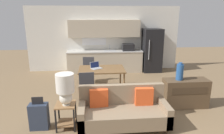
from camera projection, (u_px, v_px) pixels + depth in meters
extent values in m
plane|color=#7F6647|center=(116.00, 126.00, 4.39)|extent=(20.00, 20.00, 0.00)
cube|color=silver|center=(104.00, 39.00, 8.48)|extent=(6.40, 0.06, 2.70)
cube|color=white|center=(94.00, 34.00, 8.36)|extent=(1.00, 0.01, 0.91)
cube|color=beige|center=(105.00, 62.00, 8.40)|extent=(3.08, 0.62, 0.86)
cube|color=silver|center=(105.00, 51.00, 8.28)|extent=(3.11, 0.65, 0.04)
cube|color=#B2B5B7|center=(110.00, 51.00, 8.24)|extent=(0.48, 0.36, 0.01)
cylinder|color=#B7BABC|center=(110.00, 47.00, 8.38)|extent=(0.02, 0.02, 0.24)
cube|color=beige|center=(104.00, 28.00, 8.17)|extent=(2.93, 0.34, 0.70)
cube|color=black|center=(128.00, 47.00, 8.27)|extent=(0.48, 0.36, 0.28)
cube|color=black|center=(152.00, 50.00, 8.38)|extent=(0.75, 0.72, 1.80)
cylinder|color=silver|center=(149.00, 50.00, 7.97)|extent=(0.02, 0.02, 0.81)
cube|color=brown|center=(102.00, 69.00, 6.20)|extent=(1.41, 0.96, 0.04)
cylinder|color=brown|center=(80.00, 86.00, 5.84)|extent=(0.05, 0.05, 0.70)
cylinder|color=brown|center=(124.00, 84.00, 5.95)|extent=(0.05, 0.05, 0.70)
cylinder|color=brown|center=(82.00, 77.00, 6.64)|extent=(0.05, 0.05, 0.70)
cylinder|color=brown|center=(120.00, 76.00, 6.76)|extent=(0.05, 0.05, 0.70)
cylinder|color=#3D2D1E|center=(167.00, 131.00, 4.13)|extent=(0.05, 0.05, 0.10)
cylinder|color=#3D2D1E|center=(85.00, 119.00, 4.60)|extent=(0.05, 0.05, 0.10)
cylinder|color=#3D2D1E|center=(157.00, 116.00, 4.74)|extent=(0.05, 0.05, 0.10)
cube|color=#847056|center=(124.00, 116.00, 4.31)|extent=(1.91, 0.80, 0.31)
cube|color=#847056|center=(122.00, 100.00, 4.57)|extent=(1.91, 0.14, 0.76)
cube|color=#847056|center=(82.00, 115.00, 4.21)|extent=(0.14, 0.80, 0.45)
cube|color=#847056|center=(164.00, 112.00, 4.37)|extent=(0.14, 0.80, 0.45)
cube|color=#E05123|center=(99.00, 98.00, 4.36)|extent=(0.41, 0.15, 0.40)
cube|color=#E05123|center=(144.00, 96.00, 4.45)|extent=(0.40, 0.13, 0.40)
cube|color=olive|center=(65.00, 105.00, 4.21)|extent=(0.41, 0.41, 0.03)
cube|color=olive|center=(67.00, 122.00, 4.31)|extent=(0.37, 0.37, 0.02)
cube|color=black|center=(56.00, 121.00, 4.08)|extent=(0.03, 0.03, 0.53)
cube|color=black|center=(74.00, 121.00, 4.12)|extent=(0.03, 0.03, 0.53)
cube|color=black|center=(59.00, 113.00, 4.44)|extent=(0.03, 0.03, 0.53)
cube|color=black|center=(76.00, 112.00, 4.47)|extent=(0.03, 0.03, 0.53)
cylinder|color=silver|center=(66.00, 104.00, 4.17)|extent=(0.16, 0.16, 0.02)
sphere|color=silver|center=(66.00, 98.00, 4.13)|extent=(0.27, 0.27, 0.27)
cylinder|color=beige|center=(65.00, 83.00, 4.04)|extent=(0.37, 0.37, 0.39)
cube|color=brown|center=(185.00, 93.00, 5.25)|extent=(1.14, 0.44, 0.75)
cube|color=#413020|center=(190.00, 91.00, 4.99)|extent=(0.92, 0.01, 0.18)
cylinder|color=#234C84|center=(180.00, 72.00, 5.08)|extent=(0.18, 0.18, 0.41)
cylinder|color=#234C84|center=(181.00, 63.00, 5.02)|extent=(0.10, 0.10, 0.05)
cube|color=#38383D|center=(87.00, 87.00, 5.53)|extent=(0.45, 0.45, 0.04)
cube|color=#38383D|center=(87.00, 81.00, 5.28)|extent=(0.40, 0.06, 0.46)
cylinder|color=black|center=(92.00, 92.00, 5.78)|extent=(0.03, 0.03, 0.40)
cylinder|color=black|center=(81.00, 93.00, 5.72)|extent=(0.03, 0.03, 0.40)
cylinder|color=black|center=(93.00, 97.00, 5.46)|extent=(0.03, 0.03, 0.40)
cylinder|color=black|center=(81.00, 97.00, 5.40)|extent=(0.03, 0.03, 0.40)
cube|color=#38383D|center=(88.00, 72.00, 7.01)|extent=(0.47, 0.47, 0.04)
cube|color=#38383D|center=(89.00, 63.00, 7.13)|extent=(0.40, 0.08, 0.46)
cylinder|color=black|center=(83.00, 79.00, 6.90)|extent=(0.03, 0.03, 0.40)
cylinder|color=black|center=(92.00, 79.00, 6.90)|extent=(0.03, 0.03, 0.40)
cylinder|color=black|center=(84.00, 76.00, 7.23)|extent=(0.03, 0.03, 0.40)
cylinder|color=black|center=(94.00, 76.00, 7.22)|extent=(0.03, 0.03, 0.40)
cube|color=#B7BABC|center=(97.00, 68.00, 6.20)|extent=(0.39, 0.35, 0.02)
cube|color=#B7BABC|center=(95.00, 65.00, 6.27)|extent=(0.31, 0.20, 0.20)
cube|color=navy|center=(95.00, 65.00, 6.26)|extent=(0.27, 0.17, 0.17)
cube|color=#2D384C|center=(39.00, 116.00, 4.24)|extent=(0.39, 0.22, 0.57)
cube|color=black|center=(37.00, 101.00, 4.15)|extent=(0.23, 0.02, 0.16)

